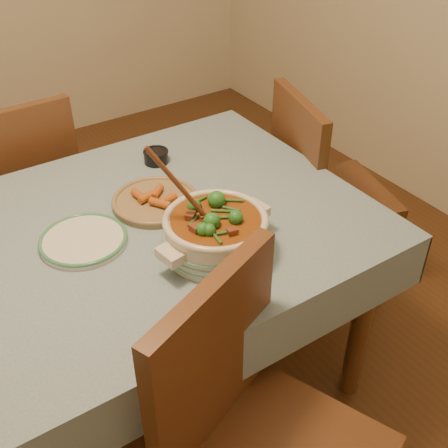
% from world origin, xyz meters
% --- Properties ---
extents(floor, '(4.50, 4.50, 0.00)m').
position_xyz_m(floor, '(0.00, 0.00, 0.00)').
color(floor, '#492F15').
rests_on(floor, ground).
extents(dining_table, '(1.68, 1.08, 0.76)m').
position_xyz_m(dining_table, '(0.00, 0.00, 0.66)').
color(dining_table, brown).
rests_on(dining_table, floor).
extents(stew_casserole, '(0.38, 0.33, 0.35)m').
position_xyz_m(stew_casserole, '(0.25, -0.24, 0.83)').
color(stew_casserole, beige).
rests_on(stew_casserole, dining_table).
extents(white_plate, '(0.33, 0.33, 0.02)m').
position_xyz_m(white_plate, '(-0.05, 0.01, 0.77)').
color(white_plate, silver).
rests_on(white_plate, dining_table).
extents(condiment_bowl, '(0.12, 0.12, 0.05)m').
position_xyz_m(condiment_bowl, '(0.36, 0.32, 0.78)').
color(condiment_bowl, black).
rests_on(condiment_bowl, dining_table).
extents(fried_plate, '(0.36, 0.36, 0.05)m').
position_xyz_m(fried_plate, '(0.22, 0.08, 0.77)').
color(fried_plate, '#937851').
rests_on(fried_plate, dining_table).
extents(chair_far, '(0.44, 0.44, 0.93)m').
position_xyz_m(chair_far, '(-0.04, 0.79, 0.53)').
color(chair_far, brown).
rests_on(chair_far, floor).
extents(chair_near, '(0.60, 0.60, 0.98)m').
position_xyz_m(chair_near, '(0.08, -0.67, 0.56)').
color(chair_near, brown).
rests_on(chair_near, floor).
extents(chair_right, '(0.54, 0.54, 0.94)m').
position_xyz_m(chair_right, '(1.00, 0.12, 0.53)').
color(chair_right, brown).
rests_on(chair_right, floor).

